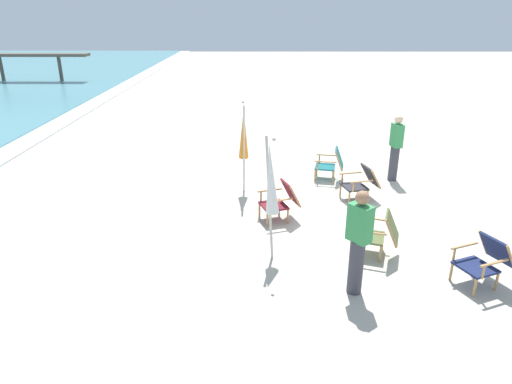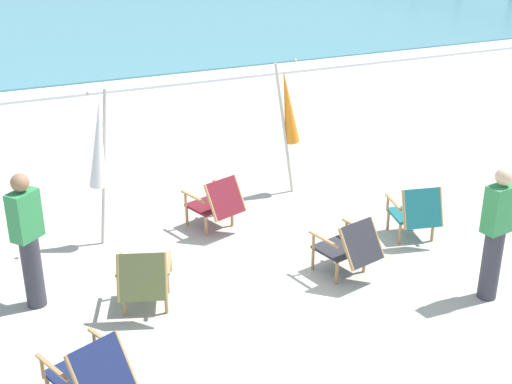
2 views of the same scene
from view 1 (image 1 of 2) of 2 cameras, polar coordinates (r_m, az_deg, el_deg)
name	(u,v)px [view 1 (image 1 of 2)]	position (r m, az deg, el deg)	size (l,w,h in m)	color
ground_plane	(349,214)	(9.68, 11.55, -2.72)	(80.00, 80.00, 0.00)	#B7AF9E
beach_chair_front_right	(485,259)	(7.83, 26.72, -7.50)	(0.82, 0.93, 0.78)	#19234C
beach_chair_back_left	(331,163)	(11.44, 9.41, 3.61)	(0.70, 0.79, 0.81)	#196066
beach_chair_mid_center	(380,232)	(8.06, 15.21, -4.91)	(0.77, 0.87, 0.80)	#515B33
beach_chair_far_center	(362,182)	(10.33, 13.08, 1.27)	(0.74, 0.88, 0.78)	#28282D
beach_chair_front_left	(281,200)	(9.11, 3.18, -0.95)	(0.78, 0.89, 0.79)	maroon
umbrella_furled_white	(271,180)	(7.38, 1.87, 1.48)	(0.42, 0.36, 2.11)	#B7B2A8
umbrella_furled_orange	(244,135)	(10.17, -1.55, 7.17)	(0.45, 0.26, 2.11)	#B7B2A8
person_near_chairs	(358,242)	(6.76, 12.65, -6.13)	(0.39, 0.37, 1.63)	#383842
person_by_waterline	(395,147)	(11.63, 17.04, 5.34)	(0.37, 0.25, 1.63)	#383842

